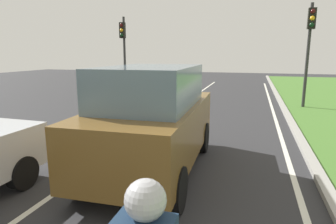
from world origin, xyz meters
TOP-DOWN VIEW (x-y plane):
  - ground_plane at (0.00, 14.00)m, footprint 60.00×60.00m
  - lane_line_center at (-0.70, 14.00)m, footprint 0.12×32.00m
  - lane_line_right_edge at (3.60, 14.00)m, footprint 0.12×32.00m
  - curb_right at (4.10, 14.00)m, footprint 0.24×48.00m
  - car_suv_ahead at (0.68, 9.27)m, footprint 2.08×4.56m
  - traffic_light_near_right at (5.00, 18.25)m, footprint 0.32×0.50m
  - traffic_light_overhead_left at (-4.93, 19.95)m, footprint 0.32×0.50m

SIDE VIEW (x-z plane):
  - ground_plane at x=0.00m, z-range 0.00..0.00m
  - lane_line_center at x=-0.70m, z-range 0.00..0.01m
  - lane_line_right_edge at x=3.60m, z-range 0.00..0.01m
  - curb_right at x=4.10m, z-range 0.00..0.12m
  - car_suv_ahead at x=0.68m, z-range 0.03..2.31m
  - traffic_light_overhead_left at x=-4.93m, z-range 0.78..5.46m
  - traffic_light_near_right at x=5.00m, z-range 0.84..5.59m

